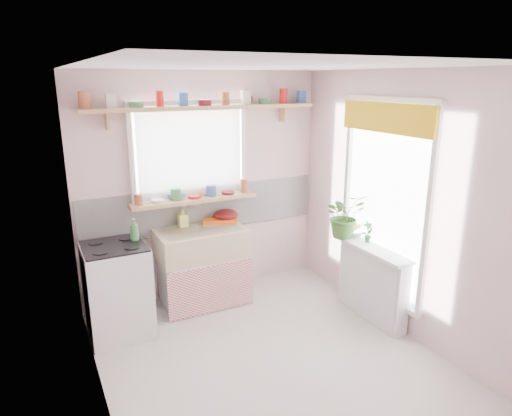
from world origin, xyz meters
name	(u,v)px	position (x,y,z in m)	size (l,w,h in m)	color
room	(288,183)	(0.66, 0.86, 1.37)	(3.20, 3.20, 3.20)	beige
sink_unit	(202,266)	(-0.15, 1.29, 0.43)	(0.95, 0.65, 1.11)	white
cooker	(118,290)	(-1.10, 1.05, 0.46)	(0.58, 0.58, 0.93)	white
radiator_ledge	(372,282)	(1.30, 0.20, 0.40)	(0.22, 0.95, 0.78)	white
windowsill	(194,200)	(-0.15, 1.48, 1.14)	(1.40, 0.22, 0.04)	tan
pine_shelf	(205,108)	(0.00, 1.47, 2.12)	(2.52, 0.24, 0.04)	tan
shelf_crockery	(205,100)	(0.00, 1.47, 2.20)	(2.47, 0.11, 0.12)	#A55133
sill_crockery	(193,193)	(-0.17, 1.48, 1.22)	(1.35, 0.11, 0.12)	#A55133
dish_tray	(220,219)	(0.15, 1.50, 0.87)	(0.38, 0.29, 0.04)	#FE6116
colander	(226,215)	(0.22, 1.50, 0.91)	(0.28, 0.28, 0.13)	#5F1013
jade_plant	(344,215)	(1.21, 0.60, 1.01)	(0.43, 0.37, 0.48)	#366428
fruit_bowl	(352,232)	(1.33, 0.60, 0.81)	(0.27, 0.27, 0.07)	silver
herb_pot	(368,232)	(1.33, 0.35, 0.89)	(0.12, 0.08, 0.23)	#245B25
soap_bottle_sink	(183,217)	(-0.28, 1.50, 0.96)	(0.10, 0.10, 0.21)	#E6E666
sill_cup	(204,192)	(-0.01, 1.54, 1.20)	(0.11, 0.11, 0.09)	beige
sill_bowl	(176,196)	(-0.33, 1.54, 1.19)	(0.20, 0.20, 0.06)	#3864B8
shelf_vase	(246,97)	(0.51, 1.53, 2.22)	(0.15, 0.15, 0.16)	#9E4B30
cooker_bottle	(134,230)	(-0.89, 1.10, 1.03)	(0.08, 0.09, 0.22)	#438644
fruit	(353,227)	(1.34, 0.61, 0.87)	(0.20, 0.14, 0.10)	orange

